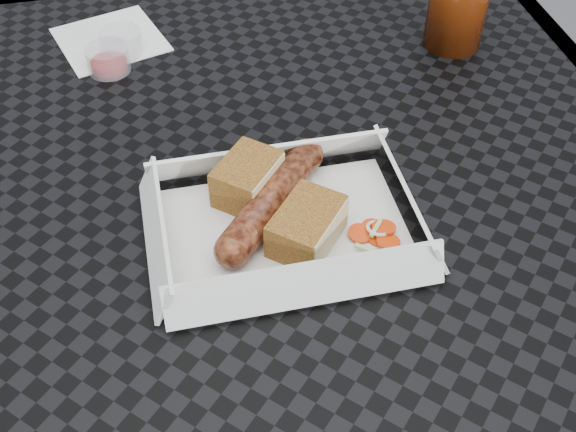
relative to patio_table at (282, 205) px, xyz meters
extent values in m
cube|color=black|center=(0.00, 0.00, 0.07)|extent=(0.80, 0.80, 0.01)
cylinder|color=black|center=(-0.35, 0.35, -0.30)|extent=(0.03, 0.03, 0.73)
cylinder|color=black|center=(0.35, 0.35, -0.30)|extent=(0.03, 0.03, 0.73)
cube|color=white|center=(-0.02, -0.11, 0.08)|extent=(0.22, 0.15, 0.00)
cylinder|color=brown|center=(-0.03, -0.09, 0.10)|extent=(0.12, 0.13, 0.03)
sphere|color=brown|center=(0.02, -0.03, 0.10)|extent=(0.03, 0.03, 0.03)
sphere|color=brown|center=(-0.07, -0.14, 0.10)|extent=(0.03, 0.03, 0.03)
cube|color=olive|center=(-0.05, -0.06, 0.10)|extent=(0.08, 0.08, 0.04)
cube|color=olive|center=(0.00, -0.13, 0.10)|extent=(0.08, 0.09, 0.04)
cylinder|color=red|center=(0.05, -0.14, 0.08)|extent=(0.02, 0.02, 0.00)
torus|color=white|center=(0.06, -0.14, 0.08)|extent=(0.02, 0.02, 0.00)
cube|color=#B2D17F|center=(0.06, -0.14, 0.08)|extent=(0.02, 0.02, 0.00)
cube|color=white|center=(-0.16, 0.26, 0.08)|extent=(0.15, 0.15, 0.00)
cylinder|color=#980B0D|center=(-0.17, 0.19, 0.09)|extent=(0.05, 0.05, 0.03)
cylinder|color=silver|center=(-0.15, 0.22, 0.09)|extent=(0.05, 0.05, 0.03)
camera|label=1|loc=(-0.12, -0.56, 0.57)|focal=45.00mm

